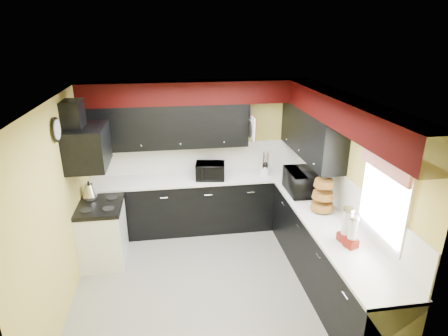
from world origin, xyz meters
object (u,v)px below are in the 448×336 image
Objects in this scene: toaster_oven at (210,171)px; kettle at (89,191)px; utensil_crock at (265,170)px; knife_block at (265,169)px; microwave at (302,182)px.

kettle is (-1.84, -0.39, -0.06)m from toaster_oven.
toaster_oven is 1.88m from kettle.
knife_block reaches higher than utensil_crock.
microwave is 0.86m from knife_block.
kettle is at bearing -154.18° from knife_block.
microwave reaches higher than knife_block.
knife_block is at bearing 25.08° from microwave.
knife_block is 0.89× the size of kettle.
microwave is 0.86m from utensil_crock.
knife_block is 2.81m from kettle.
utensil_crock is 2.80m from kettle.
microwave is at bearing -48.73° from knife_block.
toaster_oven is at bearing 11.89° from kettle.
utensil_crock is (-0.36, 0.78, -0.09)m from microwave.
microwave is 3.15m from kettle.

